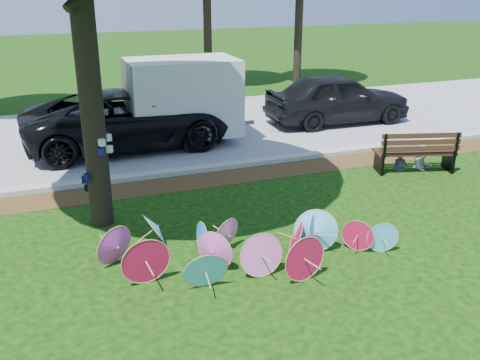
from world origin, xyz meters
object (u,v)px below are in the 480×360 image
at_px(dark_pickup, 338,98).
at_px(person_left, 401,153).
at_px(park_bench, 414,150).
at_px(cargo_trailer, 183,97).
at_px(person_right, 425,146).
at_px(parasol_pile, 244,245).
at_px(black_van, 130,119).

bearing_deg(dark_pickup, person_left, 169.65).
bearing_deg(dark_pickup, park_bench, 173.69).
bearing_deg(dark_pickup, cargo_trailer, 96.95).
bearing_deg(person_right, dark_pickup, 85.99).
bearing_deg(parasol_pile, cargo_trailer, 82.59).
distance_m(dark_pickup, person_right, 4.93).
bearing_deg(park_bench, dark_pickup, 98.42).
height_order(dark_pickup, cargo_trailer, cargo_trailer).
height_order(parasol_pile, dark_pickup, dark_pickup).
xyz_separation_m(black_van, cargo_trailer, (1.54, -0.13, 0.56)).
bearing_deg(person_left, person_right, 13.80).
relative_size(black_van, park_bench, 2.94).
height_order(person_left, person_right, person_right).
xyz_separation_m(cargo_trailer, park_bench, (4.81, -4.43, -0.86)).
height_order(dark_pickup, person_right, dark_pickup).
distance_m(black_van, park_bench, 7.83).
relative_size(park_bench, person_left, 2.04).
bearing_deg(parasol_pile, person_right, 26.08).
distance_m(park_bench, person_right, 0.36).
height_order(black_van, person_right, black_van).
distance_m(cargo_trailer, person_right, 6.81).
relative_size(black_van, dark_pickup, 1.22).
height_order(parasol_pile, person_left, person_left).
relative_size(parasol_pile, person_right, 4.30).
bearing_deg(person_right, cargo_trailer, 139.44).
distance_m(dark_pickup, park_bench, 5.01).
bearing_deg(dark_pickup, parasol_pile, 142.28).
xyz_separation_m(parasol_pile, dark_pickup, (6.44, 7.90, 0.47)).
distance_m(person_left, person_right, 0.71).
bearing_deg(park_bench, person_left, -171.93).
bearing_deg(dark_pickup, person_right, 177.66).
height_order(parasol_pile, black_van, black_van).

